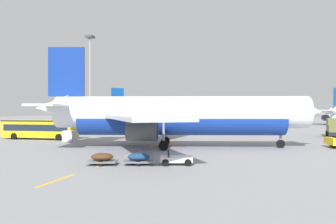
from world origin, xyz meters
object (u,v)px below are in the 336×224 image
(catering_truck, at_px, (73,125))
(uld_cargo_container, at_px, (70,136))
(apron_shuttle_bus, at_px, (40,128))
(fuel_service_truck, at_px, (335,127))
(airliner_far_right, at_px, (153,113))
(baggage_train, at_px, (139,158))
(apron_light_mast_near, at_px, (90,70))
(airliner_mid_left, at_px, (99,114))
(airliner_foreground, at_px, (176,115))

(catering_truck, relative_size, uld_cargo_container, 4.43)
(apron_shuttle_bus, height_order, catering_truck, catering_truck)
(fuel_service_truck, height_order, uld_cargo_container, fuel_service_truck)
(airliner_far_right, relative_size, baggage_train, 3.31)
(catering_truck, bearing_deg, apron_light_mast_near, 105.08)
(apron_shuttle_bus, height_order, baggage_train, apron_shuttle_bus)
(airliner_mid_left, xyz_separation_m, uld_cargo_container, (37.20, -78.57, -2.34))
(airliner_foreground, bearing_deg, fuel_service_truck, 43.97)
(catering_truck, distance_m, baggage_train, 40.31)
(fuel_service_truck, bearing_deg, airliner_far_right, 137.03)
(fuel_service_truck, distance_m, apron_light_mast_near, 53.97)
(apron_shuttle_bus, xyz_separation_m, catering_truck, (-2.55, 13.20, -0.10))
(uld_cargo_container, bearing_deg, baggage_train, -43.24)
(baggage_train, bearing_deg, airliner_mid_left, 119.73)
(fuel_service_truck, relative_size, uld_cargo_container, 4.36)
(airliner_mid_left, distance_m, catering_truck, 69.12)
(uld_cargo_container, xyz_separation_m, apron_light_mast_near, (-12.75, 28.32, 13.44))
(airliner_mid_left, height_order, baggage_train, airliner_mid_left)
(airliner_far_right, bearing_deg, apron_shuttle_bus, -89.14)
(airliner_mid_left, height_order, catering_truck, airliner_mid_left)
(airliner_foreground, bearing_deg, uld_cargo_container, 169.54)
(airliner_foreground, height_order, uld_cargo_container, airliner_foreground)
(airliner_far_right, height_order, apron_light_mast_near, apron_light_mast_near)
(airliner_far_right, height_order, uld_cargo_container, airliner_far_right)
(baggage_train, xyz_separation_m, uld_cargo_container, (-16.56, 15.57, 0.28))
(catering_truck, bearing_deg, fuel_service_truck, 3.52)
(apron_shuttle_bus, relative_size, catering_truck, 1.64)
(airliner_foreground, height_order, fuel_service_truck, airliner_foreground)
(airliner_foreground, height_order, apron_light_mast_near, apron_light_mast_near)
(airliner_far_right, bearing_deg, uld_cargo_container, -82.96)
(catering_truck, bearing_deg, airliner_mid_left, 113.85)
(airliner_foreground, height_order, airliner_mid_left, airliner_foreground)
(airliner_mid_left, height_order, fuel_service_truck, airliner_mid_left)
(catering_truck, xyz_separation_m, uld_cargo_container, (9.26, -15.37, -0.85))
(airliner_far_right, relative_size, apron_shuttle_bus, 2.36)
(baggage_train, height_order, uld_cargo_container, uld_cargo_container)
(apron_shuttle_bus, distance_m, catering_truck, 13.45)
(airliner_mid_left, xyz_separation_m, catering_truck, (27.94, -63.21, -1.49))
(airliner_far_right, bearing_deg, apron_light_mast_near, -98.81)
(airliner_foreground, relative_size, apron_light_mast_near, 1.52)
(fuel_service_truck, distance_m, uld_cargo_container, 42.89)
(airliner_mid_left, bearing_deg, fuel_service_truck, -38.42)
(apron_shuttle_bus, distance_m, fuel_service_truck, 48.26)
(airliner_far_right, bearing_deg, airliner_foreground, -69.46)
(airliner_far_right, height_order, catering_truck, airliner_far_right)
(airliner_foreground, distance_m, fuel_service_truck, 30.89)
(airliner_mid_left, relative_size, catering_truck, 3.19)
(apron_shuttle_bus, xyz_separation_m, apron_light_mast_near, (-6.04, 26.15, 12.49))
(airliner_mid_left, xyz_separation_m, airliner_far_right, (29.60, -17.05, 0.66))
(airliner_mid_left, bearing_deg, catering_truck, -66.15)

